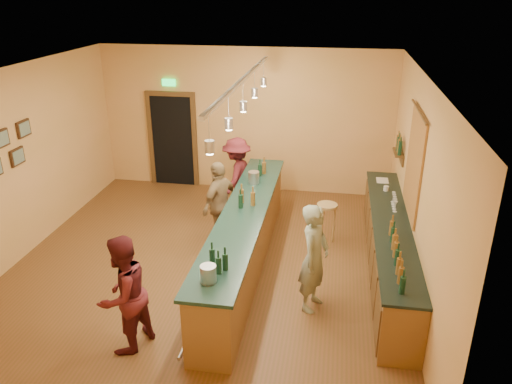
% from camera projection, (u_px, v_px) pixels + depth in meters
% --- Properties ---
extents(floor, '(7.00, 7.00, 0.00)m').
position_uv_depth(floor, '(208.00, 264.00, 8.51)').
color(floor, brown).
rests_on(floor, ground).
extents(ceiling, '(6.50, 7.00, 0.02)m').
position_uv_depth(ceiling, '(200.00, 74.00, 7.27)').
color(ceiling, silver).
rests_on(ceiling, wall_back).
extents(wall_back, '(6.50, 0.02, 3.20)m').
position_uv_depth(wall_back, '(245.00, 121.00, 11.07)').
color(wall_back, tan).
rests_on(wall_back, floor).
extents(wall_front, '(6.50, 0.02, 3.20)m').
position_uv_depth(wall_front, '(109.00, 307.00, 4.71)').
color(wall_front, tan).
rests_on(wall_front, floor).
extents(wall_left, '(0.02, 7.00, 3.20)m').
position_uv_depth(wall_left, '(17.00, 165.00, 8.38)').
color(wall_left, tan).
rests_on(wall_left, floor).
extents(wall_right, '(0.02, 7.00, 3.20)m').
position_uv_depth(wall_right, '(417.00, 189.00, 7.40)').
color(wall_right, tan).
rests_on(wall_right, floor).
extents(doorway, '(1.15, 0.09, 2.48)m').
position_uv_depth(doorway, '(173.00, 138.00, 11.49)').
color(doorway, black).
rests_on(doorway, wall_back).
extents(tapestry, '(0.03, 1.40, 1.60)m').
position_uv_depth(tapestry, '(414.00, 164.00, 7.67)').
color(tapestry, maroon).
rests_on(tapestry, wall_right).
extents(bottle_shelf, '(0.17, 0.55, 0.54)m').
position_uv_depth(bottle_shelf, '(399.00, 146.00, 9.11)').
color(bottle_shelf, '#513918').
rests_on(bottle_shelf, wall_right).
extents(back_counter, '(0.60, 4.55, 1.27)m').
position_uv_depth(back_counter, '(389.00, 248.00, 8.03)').
color(back_counter, olive).
rests_on(back_counter, floor).
extents(tasting_bar, '(0.73, 5.10, 1.38)m').
position_uv_depth(tasting_bar, '(244.00, 235.00, 8.18)').
color(tasting_bar, olive).
rests_on(tasting_bar, floor).
extents(pendant_track, '(0.11, 4.60, 0.50)m').
position_uv_depth(pendant_track, '(243.00, 90.00, 7.26)').
color(pendant_track, silver).
rests_on(pendant_track, ceiling).
extents(bartender, '(0.56, 0.69, 1.63)m').
position_uv_depth(bartender, '(314.00, 258.00, 7.09)').
color(bartender, gray).
rests_on(bartender, floor).
extents(customer_a, '(0.84, 0.94, 1.60)m').
position_uv_depth(customer_a, '(123.00, 295.00, 6.27)').
color(customer_a, '#59191E').
rests_on(customer_a, floor).
extents(customer_b, '(0.71, 1.00, 1.58)m').
position_uv_depth(customer_b, '(220.00, 203.00, 8.91)').
color(customer_b, '#997A51').
rests_on(customer_b, floor).
extents(customer_c, '(0.79, 1.14, 1.61)m').
position_uv_depth(customer_c, '(237.00, 177.00, 10.08)').
color(customer_c, '#59191E').
rests_on(customer_c, floor).
extents(bar_stool, '(0.37, 0.37, 0.77)m').
position_uv_depth(bar_stool, '(327.00, 212.00, 8.98)').
color(bar_stool, '#A5874A').
rests_on(bar_stool, floor).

